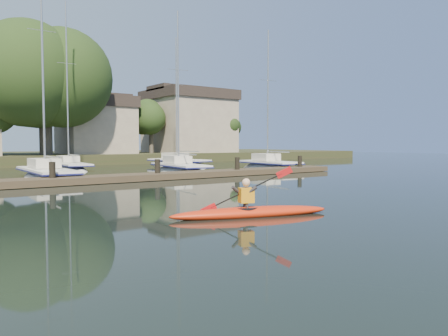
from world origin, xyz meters
TOP-DOWN VIEW (x-y plane):
  - ground at (0.00, 0.00)m, footprint 160.00×160.00m
  - kayak at (-0.93, 0.68)m, footprint 4.89×2.16m
  - dock at (0.00, 14.00)m, footprint 34.00×2.00m
  - sailboat_2 at (-2.24, 18.27)m, footprint 2.38×9.24m
  - sailboat_3 at (7.31, 18.72)m, footprint 3.10×8.32m
  - sailboat_4 at (15.30, 17.78)m, footprint 2.93×7.71m
  - sailboat_6 at (1.74, 26.85)m, footprint 2.60×9.37m
  - sailboat_7 at (11.78, 26.58)m, footprint 3.70×8.53m
  - shore at (1.61, 40.29)m, footprint 90.00×25.25m

SIDE VIEW (x-z plane):
  - sailboat_4 at x=15.30m, z-range -6.61..6.20m
  - sailboat_7 at x=11.78m, z-range -6.87..6.47m
  - sailboat_3 at x=7.31m, z-range -6.74..6.35m
  - sailboat_2 at x=-2.24m, z-range -7.80..7.42m
  - sailboat_6 at x=1.74m, z-range -7.53..7.19m
  - ground at x=0.00m, z-range 0.00..0.00m
  - kayak at x=-0.93m, z-range -0.60..0.98m
  - dock at x=0.00m, z-range -0.70..1.10m
  - shore at x=1.61m, z-range -3.15..9.60m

